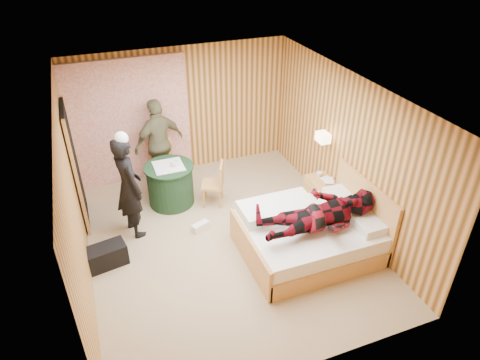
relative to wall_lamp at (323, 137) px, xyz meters
name	(u,v)px	position (x,y,z in m)	size (l,w,h in m)	color
floor	(225,239)	(-1.92, -0.45, -1.30)	(4.20, 5.00, 0.01)	tan
ceiling	(222,92)	(-1.92, -0.45, 1.20)	(4.20, 5.00, 0.01)	white
wall_back	(182,111)	(-1.92, 2.05, -0.05)	(4.20, 0.02, 2.50)	#E8A759
wall_left	(74,203)	(-4.02, -0.45, -0.05)	(0.02, 5.00, 2.50)	#E8A759
wall_right	(347,150)	(0.18, -0.45, -0.05)	(0.02, 5.00, 2.50)	#E8A759
curtain	(131,123)	(-2.92, 1.98, -0.10)	(2.20, 0.08, 2.40)	silver
doorway	(75,167)	(-3.98, 0.95, -0.28)	(0.06, 0.90, 2.05)	black
wall_lamp	(323,137)	(0.00, 0.00, 0.00)	(0.26, 0.24, 0.16)	gold
bed	(309,234)	(-0.80, -1.13, -0.99)	(1.99, 1.55, 1.07)	#E8A65F
nightstand	(321,193)	(-0.04, -0.19, -1.01)	(0.43, 0.59, 0.57)	#E8A65F
round_table	(170,184)	(-2.49, 0.90, -0.91)	(0.87, 0.87, 0.77)	#1B3B1F
chair_far	(162,159)	(-2.48, 1.59, -0.76)	(0.47, 0.47, 0.93)	#E8A65F
chair_near	(216,181)	(-1.73, 0.57, -0.82)	(0.49, 0.49, 0.83)	#E8A65F
duffel_bag	(106,256)	(-3.77, -0.37, -1.13)	(0.59, 0.32, 0.34)	black
sneaker_left	(200,227)	(-2.23, -0.06, -1.23)	(0.30, 0.12, 0.13)	white
sneaker_right	(165,206)	(-2.65, 0.76, -1.25)	(0.25, 0.10, 0.11)	white
woman_standing	(129,187)	(-3.25, 0.29, -0.43)	(0.63, 0.42, 1.74)	black
man_at_table	(159,143)	(-2.49, 1.63, -0.44)	(1.01, 0.42, 1.72)	#696746
man_on_bed	(322,207)	(-0.77, -1.36, -0.34)	(1.77, 0.67, 0.86)	maroon
book_lower	(324,181)	(-0.04, -0.24, -0.72)	(0.17, 0.22, 0.02)	white
book_upper	(324,180)	(-0.04, -0.24, -0.70)	(0.16, 0.22, 0.02)	white
cup_nightstand	(319,174)	(-0.04, -0.06, -0.69)	(0.10, 0.10, 0.09)	white
cup_table	(175,164)	(-2.39, 0.85, -0.48)	(0.12, 0.12, 0.10)	white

